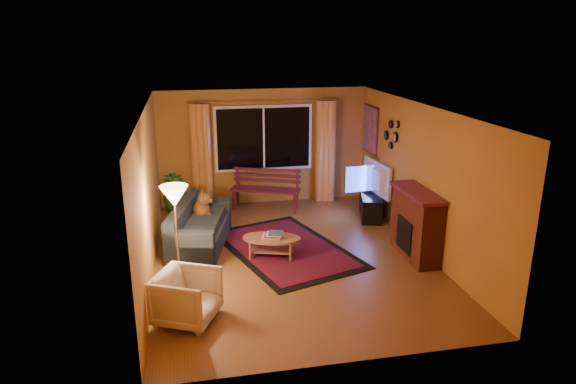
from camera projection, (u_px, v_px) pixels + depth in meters
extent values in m
cube|color=brown|center=(291.00, 257.00, 8.70)|extent=(4.50, 6.00, 0.02)
cube|color=white|center=(292.00, 108.00, 7.95)|extent=(4.50, 6.00, 0.02)
cube|color=#BD7A2E|center=(263.00, 147.00, 11.15)|extent=(4.50, 0.02, 2.50)
cube|color=#BD7A2E|center=(148.00, 194.00, 7.90)|extent=(0.02, 6.00, 2.50)
cube|color=#BD7A2E|center=(421.00, 178.00, 8.75)|extent=(0.02, 6.00, 2.50)
cube|color=black|center=(264.00, 138.00, 11.03)|extent=(2.00, 0.02, 1.30)
cylinder|color=#BF8C3F|center=(264.00, 101.00, 10.75)|extent=(3.20, 0.03, 0.03)
cylinder|color=orange|center=(201.00, 157.00, 10.81)|extent=(0.36, 0.36, 2.24)
cylinder|color=orange|center=(325.00, 151.00, 11.32)|extent=(0.36, 0.36, 2.24)
cube|color=#511828|center=(265.00, 200.00, 10.94)|extent=(1.52, 0.93, 0.44)
imported|color=#235B1E|center=(174.00, 193.00, 10.79)|extent=(0.58, 0.58, 0.80)
cube|color=#20272C|center=(200.00, 226.00, 9.00)|extent=(1.23, 2.02, 0.76)
imported|color=beige|center=(187.00, 295.00, 6.65)|extent=(0.93, 0.96, 0.75)
cylinder|color=#BF8C3F|center=(177.00, 239.00, 7.33)|extent=(0.31, 0.31, 1.61)
cube|color=#7F0603|center=(286.00, 249.00, 8.98)|extent=(2.55, 3.21, 0.02)
cylinder|color=#A6664D|center=(272.00, 247.00, 8.63)|extent=(1.23, 1.23, 0.36)
cube|color=black|center=(370.00, 205.00, 10.55)|extent=(0.69, 1.21, 0.48)
imported|color=black|center=(372.00, 178.00, 10.38)|extent=(0.25, 1.16, 0.67)
cube|color=maroon|center=(417.00, 226.00, 8.55)|extent=(0.40, 1.20, 1.10)
cube|color=#EA5A23|center=(370.00, 130.00, 10.92)|extent=(0.04, 0.76, 0.96)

